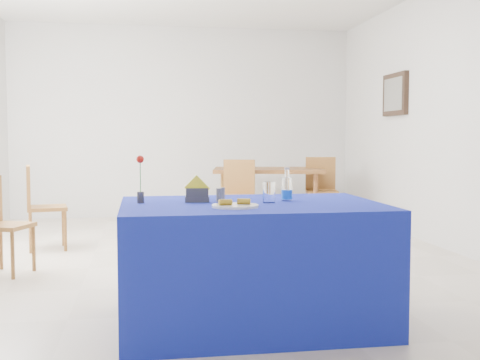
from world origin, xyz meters
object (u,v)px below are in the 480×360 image
oak_table (268,174)px  chair_win_b (39,201)px  chair_bg_right (321,186)px  plate (235,206)px  blue_table (251,263)px  water_bottle (287,190)px  chair_bg_left (238,190)px

oak_table → chair_win_b: (-2.74, -1.48, -0.17)m
chair_win_b → chair_bg_right: bearing=-79.0°
plate → oak_table: plate is taller
plate → blue_table: 0.46m
plate → water_bottle: water_bottle is taller
chair_bg_left → blue_table: bearing=-78.1°
blue_table → oak_table: blue_table is taller
water_bottle → chair_bg_left: bearing=85.8°
oak_table → chair_bg_left: 0.76m
oak_table → plate: bearing=-104.4°
oak_table → chair_bg_right: (0.70, -0.14, -0.15)m
blue_table → water_bottle: (0.25, 0.10, 0.45)m
water_bottle → blue_table: bearing=-159.0°
oak_table → chair_bg_left: (-0.50, -0.55, -0.16)m
plate → oak_table: (1.15, 4.49, -0.09)m
blue_table → chair_bg_left: (0.51, 3.73, 0.14)m
chair_bg_left → chair_bg_right: size_ratio=0.99×
plate → chair_bg_right: 4.73m
water_bottle → chair_bg_right: size_ratio=0.24×
plate → water_bottle: (0.38, 0.31, 0.06)m
water_bottle → chair_bg_right: water_bottle is taller
plate → chair_bg_right: (1.85, 4.34, -0.24)m
plate → water_bottle: bearing=38.8°
chair_bg_left → chair_win_b: size_ratio=1.01×
chair_bg_left → chair_bg_right: 1.27m
blue_table → chair_bg_right: 4.48m
chair_bg_right → chair_bg_left: bearing=-150.3°
water_bottle → chair_bg_left: size_ratio=0.24×
oak_table → chair_bg_right: size_ratio=1.76×
chair_win_b → water_bottle: bearing=-154.0°
blue_table → oak_table: bearing=76.6°
plate → blue_table: (0.14, 0.21, -0.39)m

